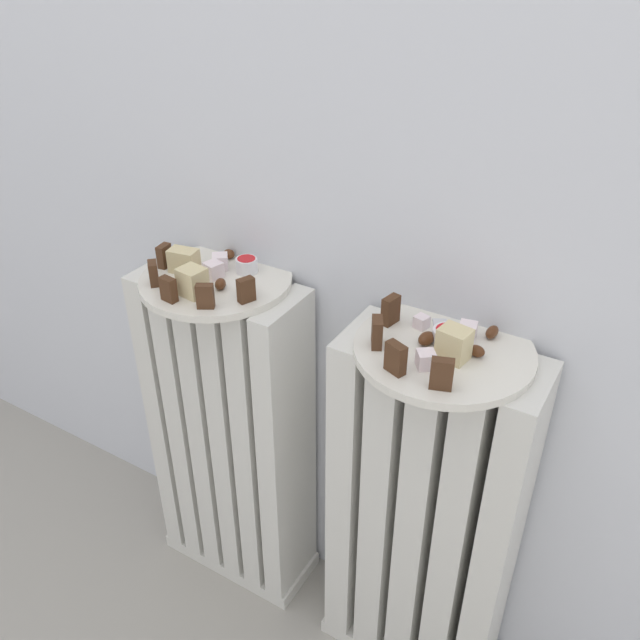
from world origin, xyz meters
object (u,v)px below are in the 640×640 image
jam_bowl_left (247,264)px  plate_right (444,350)px  jam_bowl_right (449,335)px  radiator_right (423,523)px  plate_left (216,280)px  fork (442,335)px  radiator_left (231,439)px

jam_bowl_left → plate_right: bearing=-6.4°
plate_right → jam_bowl_right: size_ratio=5.55×
radiator_right → jam_bowl_left: (-0.37, 0.04, 0.37)m
plate_left → radiator_right: bearing=0.0°
fork → plate_right: bearing=-63.1°
plate_right → jam_bowl_right: 0.02m
radiator_left → plate_right: size_ratio=2.69×
radiator_left → jam_bowl_right: (0.40, 0.01, 0.37)m
plate_right → jam_bowl_right: bearing=89.1°
plate_right → fork: (-0.01, 0.02, 0.01)m
plate_left → jam_bowl_right: (0.40, 0.01, 0.02)m
plate_right → jam_bowl_left: jam_bowl_left is taller
radiator_left → fork: 0.53m
radiator_right → jam_bowl_right: (0.00, 0.01, 0.37)m
radiator_left → jam_bowl_right: size_ratio=14.94×
plate_left → jam_bowl_right: 0.40m
jam_bowl_left → jam_bowl_right: (0.37, -0.03, -0.00)m
plate_left → plate_right: same height
radiator_right → jam_bowl_left: size_ratio=18.66×
fork → jam_bowl_right: bearing=-41.6°
jam_bowl_left → fork: 0.35m
radiator_right → plate_right: (0.00, 0.00, 0.35)m
radiator_left → plate_right: (0.40, 0.00, 0.35)m
plate_left → fork: size_ratio=2.60×
radiator_right → jam_bowl_right: size_ratio=14.94×
plate_right → radiator_left: bearing=180.0°
plate_left → plate_right: 0.40m
plate_left → fork: 0.39m
radiator_left → radiator_right: same height
radiator_left → fork: (0.39, 0.02, 0.36)m
plate_left → jam_bowl_left: 0.06m
radiator_left → plate_left: plate_left is taller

